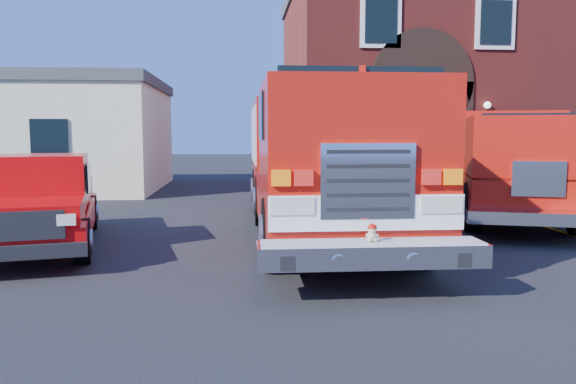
{
  "coord_description": "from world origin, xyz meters",
  "views": [
    {
      "loc": [
        -0.75,
        -10.09,
        2.24
      ],
      "look_at": [
        0.0,
        -1.2,
        1.3
      ],
      "focal_mm": 35.0,
      "sensor_mm": 36.0,
      "label": 1
    }
  ],
  "objects": [
    {
      "name": "ground",
      "position": [
        0.0,
        0.0,
        0.0
      ],
      "size": [
        100.0,
        100.0,
        0.0
      ],
      "primitive_type": "plane",
      "color": "black",
      "rests_on": "ground"
    },
    {
      "name": "parking_stripe_mid",
      "position": [
        6.5,
        4.0,
        0.0
      ],
      "size": [
        0.12,
        3.0,
        0.01
      ],
      "primitive_type": "cube",
      "color": "yellow",
      "rests_on": "ground"
    },
    {
      "name": "parking_stripe_far",
      "position": [
        6.5,
        7.0,
        0.0
      ],
      "size": [
        0.12,
        3.0,
        0.01
      ],
      "primitive_type": "cube",
      "color": "yellow",
      "rests_on": "ground"
    },
    {
      "name": "fire_station",
      "position": [
        8.99,
        13.98,
        4.25
      ],
      "size": [
        15.2,
        10.2,
        8.45
      ],
      "color": "maroon",
      "rests_on": "ground"
    },
    {
      "name": "side_building",
      "position": [
        -9.0,
        13.0,
        2.2
      ],
      "size": [
        10.2,
        8.2,
        4.35
      ],
      "color": "beige",
      "rests_on": "ground"
    },
    {
      "name": "fire_engine",
      "position": [
        0.98,
        2.37,
        1.67
      ],
      "size": [
        3.06,
        10.46,
        3.22
      ],
      "color": "black",
      "rests_on": "ground"
    },
    {
      "name": "pickup_truck",
      "position": [
        -4.71,
        1.22,
        0.86
      ],
      "size": [
        3.13,
        5.87,
        1.83
      ],
      "color": "black",
      "rests_on": "ground"
    },
    {
      "name": "secondary_truck",
      "position": [
        6.45,
        4.63,
        1.53
      ],
      "size": [
        5.11,
        9.03,
        2.8
      ],
      "color": "black",
      "rests_on": "ground"
    }
  ]
}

